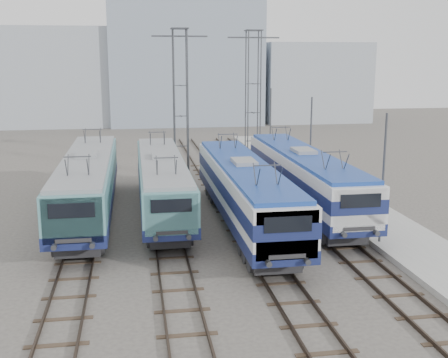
% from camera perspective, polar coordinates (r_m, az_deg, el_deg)
% --- Properties ---
extents(ground, '(160.00, 160.00, 0.00)m').
position_cam_1_polar(ground, '(26.44, -0.10, -9.26)').
color(ground, '#514C47').
extents(platform, '(4.00, 70.00, 0.30)m').
position_cam_1_polar(platform, '(36.50, 13.88, -3.31)').
color(platform, '#9E9E99').
rests_on(platform, ground).
extents(locomotive_far_left, '(2.99, 18.88, 3.55)m').
position_cam_1_polar(locomotive_far_left, '(35.05, -13.67, -0.24)').
color(locomotive_far_left, '#172050').
rests_on(locomotive_far_left, ground).
extents(locomotive_center_left, '(2.82, 17.78, 3.35)m').
position_cam_1_polar(locomotive_center_left, '(35.20, -6.32, -0.12)').
color(locomotive_center_left, '#172050').
rests_on(locomotive_center_left, ground).
extents(locomotive_center_right, '(2.95, 18.69, 3.51)m').
position_cam_1_polar(locomotive_center_right, '(32.04, 2.09, -0.98)').
color(locomotive_center_right, '#172050').
rests_on(locomotive_center_right, ground).
extents(locomotive_far_right, '(2.95, 18.68, 3.51)m').
position_cam_1_polar(locomotive_far_right, '(36.19, 8.10, 0.43)').
color(locomotive_far_right, '#172050').
rests_on(locomotive_far_right, ground).
extents(catenary_tower_west, '(4.50, 1.20, 12.00)m').
position_cam_1_polar(catenary_tower_west, '(46.56, -4.43, 8.40)').
color(catenary_tower_west, '#3F4247').
rests_on(catenary_tower_west, ground).
extents(catenary_tower_east, '(4.50, 1.20, 12.00)m').
position_cam_1_polar(catenary_tower_east, '(49.50, 2.97, 8.64)').
color(catenary_tower_east, '#3F4247').
rests_on(catenary_tower_east, ground).
extents(mast_front, '(0.12, 0.12, 7.00)m').
position_cam_1_polar(mast_front, '(29.76, 15.84, -0.25)').
color(mast_front, '#3F4247').
rests_on(mast_front, ground).
extents(mast_mid, '(0.12, 0.12, 7.00)m').
position_cam_1_polar(mast_mid, '(40.75, 8.77, 3.32)').
color(mast_mid, '#3F4247').
rests_on(mast_mid, ground).
extents(mast_rear, '(0.12, 0.12, 7.00)m').
position_cam_1_polar(mast_rear, '(52.19, 4.73, 5.33)').
color(mast_rear, '#3F4247').
rests_on(mast_rear, ground).
extents(building_west, '(18.00, 12.00, 14.00)m').
position_cam_1_polar(building_west, '(86.93, -16.12, 9.93)').
color(building_west, '#9CA4AF').
rests_on(building_west, ground).
extents(building_center, '(22.00, 14.00, 18.00)m').
position_cam_1_polar(building_center, '(86.67, -4.06, 11.68)').
color(building_center, '#8592A4').
rests_on(building_center, ground).
extents(building_east, '(16.00, 12.00, 12.00)m').
position_cam_1_polar(building_east, '(90.77, 8.83, 9.70)').
color(building_east, '#9CA4AF').
rests_on(building_east, ground).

